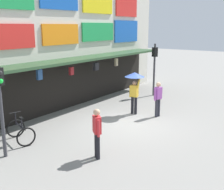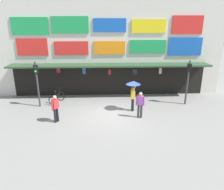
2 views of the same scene
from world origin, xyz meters
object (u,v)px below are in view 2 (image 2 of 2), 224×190
(pedestrian_in_purple, at_px, (56,107))
(pedestrian_in_blue, at_px, (140,104))
(traffic_light_near, at_px, (37,77))
(traffic_light_far, at_px, (188,76))
(pedestrian_with_umbrella, at_px, (133,87))
(bicycle_parked, at_px, (57,98))

(pedestrian_in_purple, distance_m, pedestrian_in_blue, 5.11)
(traffic_light_near, xyz_separation_m, pedestrian_in_purple, (1.71, -2.54, -1.19))
(traffic_light_near, height_order, pedestrian_in_blue, traffic_light_near)
(traffic_light_near, distance_m, pedestrian_in_blue, 7.24)
(traffic_light_far, xyz_separation_m, pedestrian_with_umbrella, (-4.02, -1.03, -0.50))
(bicycle_parked, distance_m, pedestrian_in_blue, 6.38)
(pedestrian_in_blue, relative_size, pedestrian_with_umbrella, 0.81)
(pedestrian_with_umbrella, bearing_deg, bicycle_parked, 163.14)
(traffic_light_far, relative_size, bicycle_parked, 2.43)
(pedestrian_in_purple, height_order, pedestrian_in_blue, same)
(pedestrian_in_purple, xyz_separation_m, pedestrian_in_blue, (5.10, 0.39, 0.00))
(traffic_light_near, height_order, bicycle_parked, traffic_light_near)
(traffic_light_near, height_order, pedestrian_with_umbrella, traffic_light_near)
(traffic_light_far, bearing_deg, bicycle_parked, 176.32)
(traffic_light_far, height_order, pedestrian_with_umbrella, traffic_light_far)
(pedestrian_in_blue, bearing_deg, traffic_light_near, 162.49)
(bicycle_parked, xyz_separation_m, pedestrian_in_blue, (5.72, -2.77, 0.55))
(pedestrian_in_purple, xyz_separation_m, pedestrian_with_umbrella, (4.79, 1.52, 0.69))
(bicycle_parked, bearing_deg, pedestrian_in_blue, -25.87)
(traffic_light_near, relative_size, pedestrian_in_blue, 1.90)
(pedestrian_in_blue, bearing_deg, traffic_light_far, 30.21)
(pedestrian_in_purple, relative_size, pedestrian_in_blue, 1.00)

